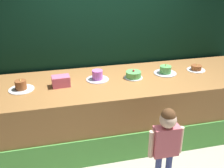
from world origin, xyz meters
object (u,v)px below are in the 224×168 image
object	(u,v)px
pink_box	(61,81)
cake_left	(21,86)
cake_center_left	(97,76)
cake_center_right	(133,75)
cake_right	(165,70)
cake_far_right	(196,68)
child_figure	(166,138)

from	to	relation	value
pink_box	cake_left	xyz separation A→B (m)	(-0.53, 0.01, -0.02)
pink_box	cake_center_left	xyz separation A→B (m)	(0.53, 0.10, -0.02)
cake_center_right	cake_right	world-z (taller)	cake_right
cake_right	cake_far_right	size ratio (longest dim) A/B	1.21
cake_right	cake_far_right	distance (m)	0.53
cake_left	cake_right	distance (m)	2.10
child_figure	cake_center_right	distance (m)	1.23
child_figure	cake_left	distance (m)	1.99
cake_center_right	cake_far_right	distance (m)	1.05
cake_center_right	cake_left	bearing A→B (deg)	-178.65
child_figure	pink_box	distance (m)	1.60
pink_box	cake_far_right	bearing A→B (deg)	2.77
cake_center_right	cake_right	size ratio (longest dim) A/B	0.80
child_figure	pink_box	xyz separation A→B (m)	(-1.07, 1.15, 0.32)
cake_center_left	cake_far_right	distance (m)	1.58
cake_left	cake_far_right	size ratio (longest dim) A/B	1.18
child_figure	cake_far_right	bearing A→B (deg)	50.41
cake_center_left	pink_box	bearing A→B (deg)	-169.20
cake_left	cake_right	size ratio (longest dim) A/B	0.97
cake_left	cake_right	xyz separation A→B (m)	(2.10, 0.09, -0.00)
cake_center_left	cake_far_right	xyz separation A→B (m)	(1.58, 0.00, -0.02)
cake_left	cake_center_left	bearing A→B (deg)	5.16
cake_center_right	cake_far_right	world-z (taller)	cake_center_right
pink_box	cake_center_left	distance (m)	0.54
pink_box	cake_right	xyz separation A→B (m)	(1.58, 0.09, -0.02)
cake_far_right	cake_right	bearing A→B (deg)	-179.14
cake_center_right	cake_far_right	xyz separation A→B (m)	(1.05, 0.06, -0.01)
cake_right	child_figure	bearing A→B (deg)	-112.31
cake_center_left	cake_right	distance (m)	1.05
pink_box	child_figure	bearing A→B (deg)	-47.21
child_figure	cake_center_right	size ratio (longest dim) A/B	3.91
child_figure	cake_left	xyz separation A→B (m)	(-1.59, 1.16, 0.30)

